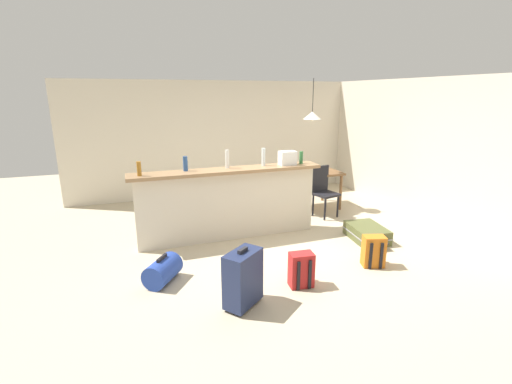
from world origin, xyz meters
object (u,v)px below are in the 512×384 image
(backpack_red, at_px, (301,270))
(duffel_bag_blue, at_px, (163,271))
(backpack_orange, at_px, (373,251))
(bottle_white, at_px, (227,159))
(bottle_green, at_px, (301,158))
(suitcase_flat_olive, at_px, (367,233))
(pendant_lamp, at_px, (312,115))
(dining_chair_near_partition, at_px, (323,189))
(grocery_bag, at_px, (287,158))
(bottle_clear, at_px, (263,157))
(suitcase_upright_navy, at_px, (243,278))
(bottle_amber, at_px, (139,169))
(bottle_blue, at_px, (185,164))
(dining_table, at_px, (311,176))

(backpack_red, bearing_deg, duffel_bag_blue, 157.52)
(backpack_red, bearing_deg, backpack_orange, 7.24)
(bottle_white, relative_size, bottle_green, 1.40)
(bottle_white, xyz_separation_m, suitcase_flat_olive, (2.01, -0.87, -1.15))
(duffel_bag_blue, bearing_deg, backpack_red, -22.48)
(pendant_lamp, bearing_deg, backpack_orange, -98.61)
(bottle_green, distance_m, pendant_lamp, 1.32)
(dining_chair_near_partition, height_order, pendant_lamp, pendant_lamp)
(bottle_white, distance_m, grocery_bag, 0.98)
(bottle_clear, bearing_deg, pendant_lamp, 34.15)
(dining_chair_near_partition, xyz_separation_m, backpack_orange, (-0.41, -2.06, -0.31))
(dining_chair_near_partition, xyz_separation_m, backpack_red, (-1.55, -2.21, -0.31))
(backpack_orange, bearing_deg, suitcase_upright_navy, -170.51)
(bottle_clear, distance_m, pendant_lamp, 1.70)
(bottle_green, height_order, backpack_red, bottle_green)
(bottle_amber, relative_size, bottle_blue, 0.93)
(grocery_bag, height_order, dining_table, grocery_bag)
(backpack_orange, bearing_deg, pendant_lamp, 81.39)
(bottle_amber, relative_size, backpack_red, 0.48)
(bottle_amber, bearing_deg, dining_chair_near_partition, 9.19)
(grocery_bag, height_order, dining_chair_near_partition, grocery_bag)
(pendant_lamp, bearing_deg, bottle_green, -125.88)
(suitcase_upright_navy, height_order, duffel_bag_blue, suitcase_upright_navy)
(dining_chair_near_partition, bearing_deg, bottle_amber, -170.81)
(backpack_red, xyz_separation_m, backpack_orange, (1.14, 0.14, 0.00))
(bottle_amber, bearing_deg, bottle_blue, 9.91)
(bottle_blue, distance_m, grocery_bag, 1.61)
(dining_table, distance_m, duffel_bag_blue, 3.77)
(dining_chair_near_partition, distance_m, backpack_red, 2.71)
(backpack_orange, bearing_deg, bottle_clear, 119.75)
(bottle_clear, bearing_deg, duffel_bag_blue, -146.55)
(bottle_green, height_order, suitcase_flat_olive, bottle_green)
(bottle_blue, xyz_separation_m, duffel_bag_blue, (-0.51, -1.16, -1.08))
(grocery_bag, bearing_deg, bottle_green, 4.13)
(backpack_orange, xyz_separation_m, suitcase_upright_navy, (-1.92, -0.32, 0.13))
(bottle_blue, distance_m, backpack_orange, 2.91)
(bottle_white, height_order, suitcase_flat_olive, bottle_white)
(dining_table, bearing_deg, suitcase_flat_olive, -88.24)
(bottle_blue, bearing_deg, bottle_amber, -170.09)
(bottle_blue, xyz_separation_m, dining_table, (2.59, 0.93, -0.58))
(grocery_bag, relative_size, suitcase_upright_navy, 0.39)
(bottle_clear, relative_size, backpack_orange, 0.66)
(dining_table, relative_size, pendant_lamp, 1.40)
(suitcase_flat_olive, xyz_separation_m, duffel_bag_blue, (-3.16, -0.28, 0.04))
(bottle_clear, relative_size, duffel_bag_blue, 0.49)
(bottle_blue, height_order, duffel_bag_blue, bottle_blue)
(dining_chair_near_partition, relative_size, backpack_red, 2.21)
(bottle_clear, height_order, pendant_lamp, pendant_lamp)
(bottle_clear, xyz_separation_m, backpack_orange, (0.94, -1.64, -1.06))
(bottle_amber, distance_m, bottle_green, 2.53)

